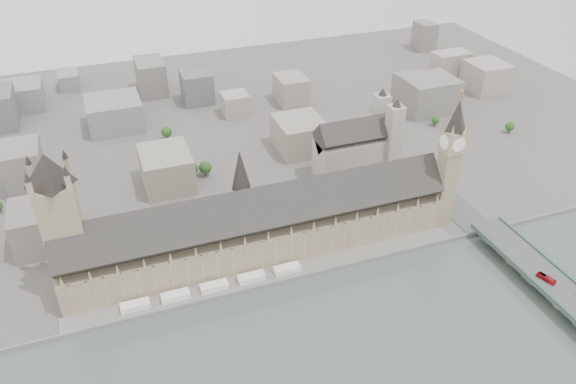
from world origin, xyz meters
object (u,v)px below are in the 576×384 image
object	(u,v)px
elizabeth_tower	(450,155)
red_bus_north	(546,278)
palace_of_westminster	(260,227)
westminster_abbey	(358,148)
westminster_bridge	(556,291)
victoria_tower	(61,219)

from	to	relation	value
elizabeth_tower	red_bus_north	distance (m)	102.27
palace_of_westminster	red_bus_north	world-z (taller)	palace_of_westminster
elizabeth_tower	red_bus_north	world-z (taller)	elizabeth_tower
palace_of_westminster	westminster_abbey	world-z (taller)	westminster_abbey
westminster_bridge	westminster_abbey	size ratio (longest dim) A/B	4.78
victoria_tower	westminster_abbey	xyz separation A→B (m)	(232.92, 69.00, -30.12)
victoria_tower	elizabeth_tower	bearing A→B (deg)	-3.96
elizabeth_tower	victoria_tower	bearing A→B (deg)	176.04
victoria_tower	red_bus_north	world-z (taller)	victoria_tower
palace_of_westminster	westminster_abbey	xyz separation A→B (m)	(110.92, 75.30, 2.38)
elizabeth_tower	palace_of_westminster	bearing A→B (deg)	175.15
elizabeth_tower	red_bus_north	size ratio (longest dim) A/B	8.72
westminster_abbey	victoria_tower	bearing A→B (deg)	-163.50
westminster_abbey	red_bus_north	distance (m)	182.72
red_bus_north	palace_of_westminster	bearing A→B (deg)	129.23
westminster_abbey	palace_of_westminster	bearing A→B (deg)	-145.83
westminster_bridge	red_bus_north	xyz separation A→B (m)	(-3.89, 6.46, 6.84)
palace_of_westminster	westminster_abbey	size ratio (longest dim) A/B	3.90
elizabeth_tower	westminster_abbey	distance (m)	96.91
victoria_tower	red_bus_north	size ratio (longest dim) A/B	8.11
victoria_tower	red_bus_north	bearing A→B (deg)	-20.91
elizabeth_tower	westminster_abbey	bearing A→B (deg)	107.29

